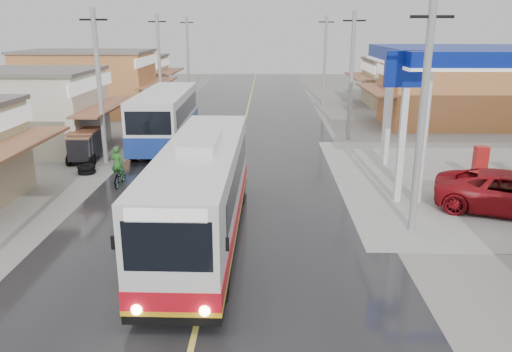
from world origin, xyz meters
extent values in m
plane|color=slate|center=(0.00, 0.00, 0.00)|extent=(120.00, 120.00, 0.00)
cube|color=black|center=(0.00, 15.00, 0.01)|extent=(12.00, 90.00, 0.02)
cube|color=#D8CC4C|center=(0.00, 15.00, 0.02)|extent=(0.15, 90.00, 0.01)
cube|color=gray|center=(13.00, 6.00, 0.01)|extent=(16.00, 16.00, 0.03)
cylinder|color=white|center=(8.00, 9.00, 2.75)|extent=(0.44, 0.44, 5.50)
cylinder|color=white|center=(8.00, 3.00, 2.75)|extent=(0.44, 0.44, 5.50)
cube|color=gray|center=(13.00, 6.00, 0.10)|extent=(4.00, 1.20, 0.20)
cube|color=#B21919|center=(11.80, 6.00, 0.95)|extent=(0.60, 0.45, 1.50)
cube|color=white|center=(7.20, 3.00, 3.00)|extent=(0.25, 0.25, 6.00)
cube|color=navy|center=(7.20, 3.00, 5.50)|extent=(1.80, 0.30, 1.40)
cube|color=silver|center=(-0.46, -0.98, 1.94)|extent=(2.50, 11.40, 2.80)
cube|color=black|center=(-0.46, -0.98, 0.45)|extent=(2.52, 11.42, 0.28)
cube|color=red|center=(-0.46, -0.98, 0.92)|extent=(2.54, 11.44, 0.52)
cube|color=gold|center=(-0.46, -0.98, 0.61)|extent=(2.55, 11.45, 0.13)
cube|color=black|center=(-0.45, -0.51, 2.25)|extent=(2.51, 9.03, 0.95)
cube|color=black|center=(-0.52, -6.62, 2.34)|extent=(2.07, 0.14, 1.23)
cube|color=black|center=(-0.39, 4.66, 2.34)|extent=(2.07, 0.14, 1.04)
cube|color=white|center=(-0.52, -6.62, 3.10)|extent=(1.87, 0.14, 0.33)
cube|color=silver|center=(-0.46, -0.98, 3.48)|extent=(1.17, 2.86, 0.28)
cylinder|color=black|center=(-1.54, -4.95, 0.54)|extent=(0.34, 1.05, 1.04)
cylinder|color=black|center=(0.53, -4.97, 0.54)|extent=(0.34, 1.05, 1.04)
cylinder|color=black|center=(-1.45, 2.63, 0.54)|extent=(0.34, 1.05, 1.04)
cylinder|color=black|center=(0.62, 2.61, 0.54)|extent=(0.34, 1.05, 1.04)
sphere|color=#FFF2CC|center=(-1.33, -6.68, 0.73)|extent=(0.27, 0.27, 0.27)
sphere|color=#FFF2CC|center=(0.28, -6.70, 0.73)|extent=(0.27, 0.27, 0.27)
cube|color=black|center=(-1.85, -6.35, 2.30)|extent=(0.08, 0.08, 0.33)
cube|color=black|center=(0.82, -6.38, 2.30)|extent=(0.08, 0.08, 0.33)
cube|color=silver|center=(-4.44, 13.00, 1.96)|extent=(2.84, 10.01, 2.77)
cube|color=navy|center=(-4.44, 13.00, 1.02)|extent=(2.88, 10.05, 1.11)
cube|color=black|center=(-4.44, 13.00, 2.35)|extent=(2.85, 8.35, 1.00)
cube|color=black|center=(-4.35, 8.07, 2.35)|extent=(2.36, 0.16, 1.22)
cylinder|color=black|center=(-5.58, 9.43, 0.57)|extent=(0.35, 1.11, 1.11)
cylinder|color=black|center=(-3.17, 9.48, 0.57)|extent=(0.35, 1.11, 1.11)
cylinder|color=black|center=(-5.71, 16.52, 0.57)|extent=(0.35, 1.11, 1.11)
cylinder|color=black|center=(-3.29, 16.57, 0.57)|extent=(0.35, 1.11, 1.11)
imported|color=black|center=(-5.08, 4.99, 0.46)|extent=(0.68, 1.78, 0.92)
imported|color=#286D24|center=(-5.08, 4.79, 1.12)|extent=(0.57, 0.39, 1.53)
cube|color=#26262D|center=(-8.16, 9.37, 0.96)|extent=(1.44, 2.11, 1.32)
cube|color=brown|center=(-8.16, 9.37, 1.67)|extent=(1.50, 2.16, 0.10)
cylinder|color=black|center=(-8.83, 8.61, 0.30)|extent=(0.22, 0.62, 0.61)
cylinder|color=black|center=(-8.91, 10.03, 0.30)|extent=(0.22, 0.62, 0.61)
cylinder|color=black|center=(-7.50, 8.49, 0.30)|extent=(0.16, 0.62, 0.61)
cube|color=#26262D|center=(-8.14, 8.93, 0.88)|extent=(1.32, 1.92, 1.20)
cube|color=brown|center=(-8.14, 8.93, 1.53)|extent=(1.36, 1.97, 0.09)
cylinder|color=black|center=(-8.74, 8.24, 0.28)|extent=(0.20, 0.56, 0.56)
cylinder|color=black|center=(-8.82, 9.53, 0.28)|extent=(0.20, 0.56, 0.56)
cylinder|color=black|center=(-7.53, 8.13, 0.28)|extent=(0.15, 0.56, 0.56)
torus|color=black|center=(-7.31, 6.85, 0.11)|extent=(0.89, 0.89, 0.23)
torus|color=black|center=(-7.31, 6.85, 0.34)|extent=(0.89, 0.89, 0.23)
camera|label=1|loc=(1.71, -16.92, 7.15)|focal=35.00mm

